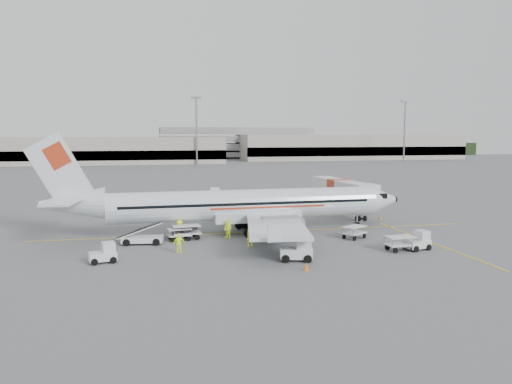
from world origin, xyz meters
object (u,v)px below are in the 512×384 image
tug_aft (102,253)px  tug_fore (417,240)px  aircraft (246,184)px  belt_loader (142,230)px  tug_mid (296,249)px  jet_bridge (339,196)px

tug_aft → tug_fore: bearing=-15.8°
aircraft → belt_loader: size_ratio=7.41×
belt_loader → tug_aft: 6.72m
aircraft → tug_aft: aircraft is taller
belt_loader → tug_mid: size_ratio=1.93×
tug_fore → jet_bridge: bearing=72.6°
jet_bridge → tug_fore: 20.22m
jet_bridge → aircraft: bearing=-147.6°
aircraft → tug_mid: bearing=-83.9°
tug_mid → belt_loader: bearing=156.8°
aircraft → tug_fore: size_ratio=16.78×
tug_aft → aircraft: bearing=22.2°
jet_bridge → tug_mid: size_ratio=6.56×
tug_mid → tug_aft: tug_mid is taller
jet_bridge → tug_mid: 24.65m
belt_loader → tug_fore: 23.76m
tug_aft → tug_mid: bearing=-23.0°
aircraft → tug_aft: size_ratio=17.54×
tug_fore → tug_aft: tug_fore is taller
aircraft → tug_aft: 16.33m
aircraft → tug_aft: bearing=-146.3°
tug_fore → aircraft: bearing=126.1°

